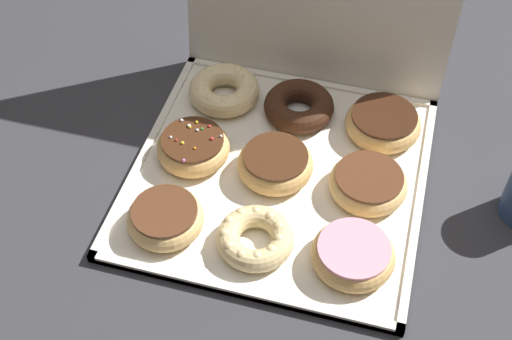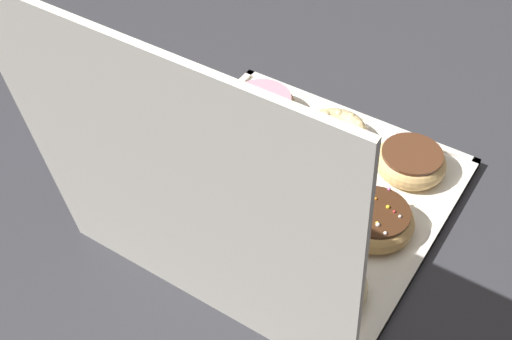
# 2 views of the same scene
# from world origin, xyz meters

# --- Properties ---
(ground_plane) EXTENTS (3.00, 3.00, 0.00)m
(ground_plane) POSITION_xyz_m (0.00, 0.00, 0.00)
(ground_plane) COLOR #333338
(donut_box) EXTENTS (0.44, 0.44, 0.01)m
(donut_box) POSITION_xyz_m (0.00, 0.00, 0.01)
(donut_box) COLOR silver
(donut_box) RESTS_ON ground
(box_lid_open) EXTENTS (0.44, 0.07, 0.44)m
(box_lid_open) POSITION_xyz_m (0.00, 0.25, 0.22)
(box_lid_open) COLOR silver
(box_lid_open) RESTS_ON ground
(chocolate_frosted_donut_0) EXTENTS (0.11, 0.11, 0.04)m
(chocolate_frosted_donut_0) POSITION_xyz_m (-0.13, -0.14, 0.03)
(chocolate_frosted_donut_0) COLOR #E5B770
(chocolate_frosted_donut_0) RESTS_ON donut_box
(cruller_donut_1) EXTENTS (0.11, 0.11, 0.03)m
(cruller_donut_1) POSITION_xyz_m (-0.00, -0.14, 0.03)
(cruller_donut_1) COLOR #EACC8C
(cruller_donut_1) RESTS_ON donut_box
(pink_frosted_donut_2) EXTENTS (0.12, 0.12, 0.04)m
(pink_frosted_donut_2) POSITION_xyz_m (0.14, -0.13, 0.03)
(pink_frosted_donut_2) COLOR tan
(pink_frosted_donut_2) RESTS_ON donut_box
(sprinkle_donut_3) EXTENTS (0.11, 0.11, 0.04)m
(sprinkle_donut_3) POSITION_xyz_m (-0.14, -0.00, 0.03)
(sprinkle_donut_3) COLOR tan
(sprinkle_donut_3) RESTS_ON donut_box
(chocolate_frosted_donut_4) EXTENTS (0.12, 0.12, 0.04)m
(chocolate_frosted_donut_4) POSITION_xyz_m (-0.01, -0.00, 0.03)
(chocolate_frosted_donut_4) COLOR tan
(chocolate_frosted_donut_4) RESTS_ON donut_box
(chocolate_frosted_donut_5) EXTENTS (0.12, 0.12, 0.04)m
(chocolate_frosted_donut_5) POSITION_xyz_m (0.14, 0.00, 0.03)
(chocolate_frosted_donut_5) COLOR #E5B770
(chocolate_frosted_donut_5) RESTS_ON donut_box
(cruller_donut_6) EXTENTS (0.12, 0.12, 0.04)m
(cruller_donut_6) POSITION_xyz_m (-0.13, 0.14, 0.03)
(cruller_donut_6) COLOR beige
(cruller_donut_6) RESTS_ON donut_box
(chocolate_cake_ring_donut_7) EXTENTS (0.12, 0.12, 0.04)m
(chocolate_cake_ring_donut_7) POSITION_xyz_m (0.00, 0.13, 0.03)
(chocolate_cake_ring_donut_7) COLOR #381E11
(chocolate_cake_ring_donut_7) RESTS_ON donut_box
(chocolate_frosted_donut_8) EXTENTS (0.12, 0.12, 0.04)m
(chocolate_frosted_donut_8) POSITION_xyz_m (0.14, 0.13, 0.03)
(chocolate_frosted_donut_8) COLOR tan
(chocolate_frosted_donut_8) RESTS_ON donut_box
(coffee_mug) EXTENTS (0.10, 0.08, 0.10)m
(coffee_mug) POSITION_xyz_m (0.37, 0.03, 0.05)
(coffee_mug) COLOR navy
(coffee_mug) RESTS_ON ground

